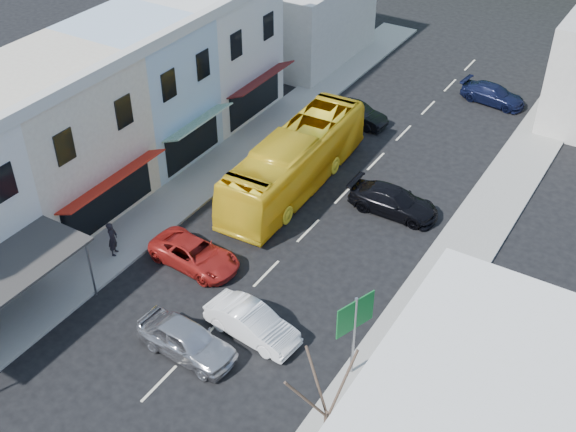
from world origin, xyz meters
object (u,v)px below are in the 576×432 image
at_px(car_silver, 187,341).
at_px(traffic_signal, 551,75).
at_px(car_red, 195,253).
at_px(bus, 295,163).
at_px(pedestrian_left, 113,240).
at_px(street_tree, 328,417).
at_px(car_white, 252,323).
at_px(direction_sign, 354,338).

xyz_separation_m(car_silver, traffic_signal, (6.64, 30.32, 1.62)).
height_order(car_silver, car_red, same).
bearing_deg(bus, pedestrian_left, -115.90).
xyz_separation_m(car_red, street_tree, (11.17, -7.01, 2.68)).
distance_m(car_white, direction_sign, 4.90).
bearing_deg(car_white, street_tree, -120.60).
bearing_deg(pedestrian_left, car_red, -91.99).
xyz_separation_m(pedestrian_left, direction_sign, (13.53, -0.66, 1.10)).
bearing_deg(bus, car_silver, -80.55).
distance_m(car_silver, street_tree, 8.62).
xyz_separation_m(car_red, traffic_signal, (9.92, 25.52, 1.62)).
height_order(bus, car_silver, bus).
bearing_deg(traffic_signal, bus, 70.75).
xyz_separation_m(car_red, direction_sign, (9.72, -2.21, 1.40)).
relative_size(car_silver, traffic_signal, 0.95).
relative_size(bus, car_silver, 2.64).
bearing_deg(direction_sign, car_white, -156.53).
relative_size(pedestrian_left, traffic_signal, 0.37).
xyz_separation_m(car_white, traffic_signal, (4.88, 28.01, 1.62)).
distance_m(car_red, street_tree, 13.45).
bearing_deg(car_white, bus, 27.90).
relative_size(direction_sign, street_tree, 0.62).
height_order(pedestrian_left, traffic_signal, traffic_signal).
relative_size(car_white, car_red, 0.96).
relative_size(car_white, street_tree, 0.65).
bearing_deg(car_silver, car_red, 37.21).
xyz_separation_m(car_red, pedestrian_left, (-3.81, -1.55, 0.30)).
bearing_deg(pedestrian_left, street_tree, -134.14).
bearing_deg(direction_sign, car_red, -172.87).
bearing_deg(traffic_signal, street_tree, 101.54).
bearing_deg(direction_sign, traffic_signal, 109.51).
relative_size(car_red, street_tree, 0.68).
bearing_deg(traffic_signal, direction_sign, 98.93).
height_order(car_white, street_tree, street_tree).
xyz_separation_m(car_white, street_tree, (6.13, -4.51, 2.68)).
relative_size(bus, street_tree, 1.72).
relative_size(pedestrian_left, street_tree, 0.25).
bearing_deg(car_red, direction_sign, -98.59).
relative_size(car_silver, car_red, 0.96).
xyz_separation_m(bus, car_red, (-0.59, -8.40, -0.85)).
height_order(car_red, traffic_signal, traffic_signal).
bearing_deg(street_tree, car_silver, 164.38).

